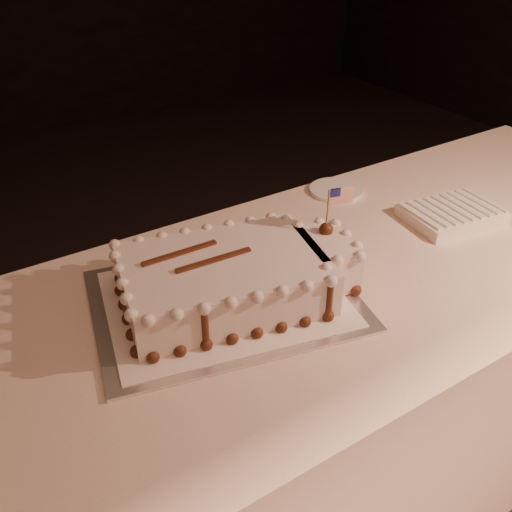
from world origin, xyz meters
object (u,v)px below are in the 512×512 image
cake_board (225,300)px  napkin_stack (452,214)px  sheet_cake (237,276)px  side_plate (336,190)px  banquet_table (311,392)px

cake_board → napkin_stack: 0.69m
sheet_cake → side_plate: 0.59m
banquet_table → sheet_cake: size_ratio=4.40×
sheet_cake → napkin_stack: size_ratio=2.05×
banquet_table → side_plate: (0.31, 0.31, 0.38)m
cake_board → napkin_stack: size_ratio=2.08×
cake_board → side_plate: bearing=40.5°
banquet_table → napkin_stack: (0.46, 0.02, 0.39)m
cake_board → napkin_stack: napkin_stack is taller
cake_board → sheet_cake: (0.03, -0.01, 0.06)m
napkin_stack → side_plate: bearing=117.4°
side_plate → cake_board: bearing=-152.7°
banquet_table → cake_board: (-0.23, 0.03, 0.38)m
cake_board → sheet_cake: size_ratio=1.01×
cake_board → sheet_cake: bearing=0.3°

